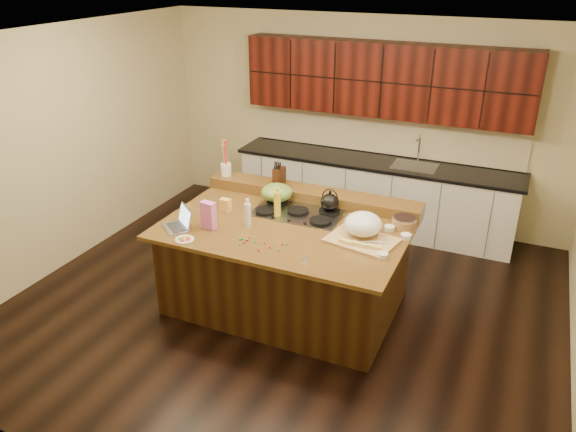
% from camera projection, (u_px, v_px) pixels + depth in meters
% --- Properties ---
extents(room, '(5.52, 5.02, 2.72)m').
position_uv_depth(room, '(286.00, 185.00, 5.37)').
color(room, black).
rests_on(room, ground).
extents(island, '(2.40, 1.60, 0.92)m').
position_uv_depth(island, '(286.00, 265.00, 5.75)').
color(island, black).
rests_on(island, ground).
extents(back_ledge, '(2.40, 0.30, 0.12)m').
position_uv_depth(back_ledge, '(312.00, 195.00, 6.11)').
color(back_ledge, black).
rests_on(back_ledge, island).
extents(cooktop, '(0.92, 0.52, 0.05)m').
position_uv_depth(cooktop, '(298.00, 212.00, 5.80)').
color(cooktop, gray).
rests_on(cooktop, island).
extents(back_counter, '(3.70, 0.66, 2.40)m').
position_uv_depth(back_counter, '(377.00, 156.00, 7.26)').
color(back_counter, silver).
rests_on(back_counter, ground).
extents(kettle, '(0.22, 0.22, 0.17)m').
position_uv_depth(kettle, '(330.00, 202.00, 5.74)').
color(kettle, black).
rests_on(kettle, cooktop).
extents(green_bowl, '(0.42, 0.42, 0.18)m').
position_uv_depth(green_bowl, '(277.00, 192.00, 5.96)').
color(green_bowl, olive).
rests_on(green_bowl, cooktop).
extents(laptop, '(0.38, 0.37, 0.21)m').
position_uv_depth(laptop, '(180.00, 222.00, 5.49)').
color(laptop, '#B7B7BC').
rests_on(laptop, island).
extents(oil_bottle, '(0.09, 0.09, 0.27)m').
position_uv_depth(oil_bottle, '(277.00, 205.00, 5.68)').
color(oil_bottle, yellow).
rests_on(oil_bottle, island).
extents(vinegar_bottle, '(0.07, 0.07, 0.25)m').
position_uv_depth(vinegar_bottle, '(248.00, 215.00, 5.47)').
color(vinegar_bottle, silver).
rests_on(vinegar_bottle, island).
extents(wooden_tray, '(0.69, 0.56, 0.25)m').
position_uv_depth(wooden_tray, '(363.00, 228.00, 5.25)').
color(wooden_tray, tan).
rests_on(wooden_tray, island).
extents(ramekin_a, '(0.10, 0.10, 0.04)m').
position_uv_depth(ramekin_a, '(383.00, 255.00, 4.95)').
color(ramekin_a, white).
rests_on(ramekin_a, island).
extents(ramekin_b, '(0.13, 0.13, 0.04)m').
position_uv_depth(ramekin_b, '(406.00, 236.00, 5.29)').
color(ramekin_b, white).
rests_on(ramekin_b, island).
extents(ramekin_c, '(0.10, 0.10, 0.04)m').
position_uv_depth(ramekin_c, '(389.00, 228.00, 5.45)').
color(ramekin_c, white).
rests_on(ramekin_c, island).
extents(strainer_bowl, '(0.29, 0.29, 0.09)m').
position_uv_depth(strainer_bowl, '(404.00, 223.00, 5.49)').
color(strainer_bowl, '#996B3F').
rests_on(strainer_bowl, island).
extents(kitchen_timer, '(0.08, 0.08, 0.07)m').
position_uv_depth(kitchen_timer, '(305.00, 257.00, 4.91)').
color(kitchen_timer, silver).
rests_on(kitchen_timer, island).
extents(pink_bag, '(0.16, 0.10, 0.28)m').
position_uv_depth(pink_bag, '(208.00, 215.00, 5.44)').
color(pink_bag, '#DC67B9').
rests_on(pink_bag, island).
extents(candy_plate, '(0.23, 0.23, 0.01)m').
position_uv_depth(candy_plate, '(185.00, 239.00, 5.27)').
color(candy_plate, white).
rests_on(candy_plate, island).
extents(package_box, '(0.11, 0.08, 0.15)m').
position_uv_depth(package_box, '(226.00, 205.00, 5.81)').
color(package_box, '#F0B855').
rests_on(package_box, island).
extents(utensil_crock, '(0.14, 0.14, 0.14)m').
position_uv_depth(utensil_crock, '(226.00, 170.00, 6.45)').
color(utensil_crock, white).
rests_on(utensil_crock, back_ledge).
extents(knife_block, '(0.10, 0.16, 0.19)m').
position_uv_depth(knife_block, '(279.00, 176.00, 6.19)').
color(knife_block, black).
rests_on(knife_block, back_ledge).
extents(gumdrop_0, '(0.02, 0.02, 0.02)m').
position_uv_depth(gumdrop_0, '(270.00, 247.00, 5.12)').
color(gumdrop_0, red).
rests_on(gumdrop_0, island).
extents(gumdrop_1, '(0.02, 0.02, 0.02)m').
position_uv_depth(gumdrop_1, '(254.00, 242.00, 5.21)').
color(gumdrop_1, '#198C26').
rests_on(gumdrop_1, island).
extents(gumdrop_2, '(0.02, 0.02, 0.02)m').
position_uv_depth(gumdrop_2, '(250.00, 237.00, 5.30)').
color(gumdrop_2, red).
rests_on(gumdrop_2, island).
extents(gumdrop_3, '(0.02, 0.02, 0.02)m').
position_uv_depth(gumdrop_3, '(279.00, 250.00, 5.07)').
color(gumdrop_3, '#198C26').
rests_on(gumdrop_3, island).
extents(gumdrop_4, '(0.02, 0.02, 0.02)m').
position_uv_depth(gumdrop_4, '(282.00, 244.00, 5.17)').
color(gumdrop_4, red).
rests_on(gumdrop_4, island).
extents(gumdrop_5, '(0.02, 0.02, 0.02)m').
position_uv_depth(gumdrop_5, '(287.00, 244.00, 5.17)').
color(gumdrop_5, '#198C26').
rests_on(gumdrop_5, island).
extents(gumdrop_6, '(0.02, 0.02, 0.02)m').
position_uv_depth(gumdrop_6, '(259.00, 250.00, 5.06)').
color(gumdrop_6, red).
rests_on(gumdrop_6, island).
extents(gumdrop_7, '(0.02, 0.02, 0.02)m').
position_uv_depth(gumdrop_7, '(242.00, 239.00, 5.27)').
color(gumdrop_7, '#198C26').
rests_on(gumdrop_7, island).
extents(gumdrop_8, '(0.02, 0.02, 0.02)m').
position_uv_depth(gumdrop_8, '(244.00, 243.00, 5.20)').
color(gumdrop_8, red).
rests_on(gumdrop_8, island).
extents(gumdrop_9, '(0.02, 0.02, 0.02)m').
position_uv_depth(gumdrop_9, '(247.00, 240.00, 5.25)').
color(gumdrop_9, '#198C26').
rests_on(gumdrop_9, island).
extents(gumdrop_10, '(0.02, 0.02, 0.02)m').
position_uv_depth(gumdrop_10, '(248.00, 240.00, 5.24)').
color(gumdrop_10, red).
rests_on(gumdrop_10, island).
extents(gumdrop_11, '(0.02, 0.02, 0.02)m').
position_uv_depth(gumdrop_11, '(240.00, 245.00, 5.16)').
color(gumdrop_11, '#198C26').
rests_on(gumdrop_11, island).
extents(gumdrop_12, '(0.02, 0.02, 0.02)m').
position_uv_depth(gumdrop_12, '(264.00, 243.00, 5.19)').
color(gumdrop_12, red).
rests_on(gumdrop_12, island).
extents(gumdrop_13, '(0.02, 0.02, 0.02)m').
position_uv_depth(gumdrop_13, '(240.00, 239.00, 5.26)').
color(gumdrop_13, '#198C26').
rests_on(gumdrop_13, island).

